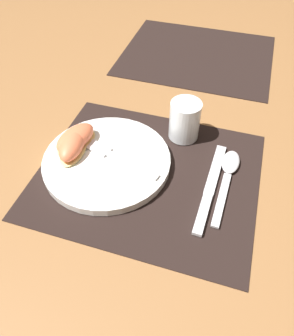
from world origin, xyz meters
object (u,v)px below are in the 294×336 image
Objects in this scene: plate at (108,159)px; juice_glass at (184,122)px; fork at (111,155)px; citrus_wedge_1 at (72,145)px; citrus_wedge_0 at (76,139)px; knife at (210,188)px; spoon at (228,171)px.

juice_glass is at bearing 44.47° from plate.
fork is 0.08m from citrus_wedge_1.
plate is 0.08m from citrus_wedge_0.
citrus_wedge_0 reaches higher than fork.
knife is at bearing -58.20° from juice_glass.
fork is (-0.12, -0.12, -0.02)m from juice_glass.
juice_glass is at bearing 33.40° from citrus_wedge_1.
fork is at bearing 36.53° from plate.
citrus_wedge_1 is at bearing -175.31° from plate.
juice_glass is at bearing 44.84° from fork.
knife is 0.06m from spoon.
juice_glass reaches higher than knife.
spoon is 0.23m from fork.
citrus_wedge_0 reaches higher than plate.
citrus_wedge_0 is 0.02m from citrus_wedge_1.
plate is 0.24m from spoon.
plate is 2.98× the size of juice_glass.
plate reaches higher than spoon.
spoon is at bearing -36.54° from juice_glass.
citrus_wedge_0 and citrus_wedge_1 have the same top height.
spoon is 0.31m from citrus_wedge_0.
fork is at bearing -170.45° from spoon.
plate reaches higher than knife.
knife is 1.17× the size of spoon.
fork reaches higher than knife.
citrus_wedge_1 is at bearing -146.60° from juice_glass.
juice_glass is 0.82× the size of citrus_wedge_1.
citrus_wedge_1 is (-0.19, -0.13, -0.00)m from juice_glass.
knife is at bearing -0.49° from citrus_wedge_1.
citrus_wedge_0 is 1.06× the size of citrus_wedge_1.
citrus_wedge_0 is at bearing 98.20° from citrus_wedge_1.
juice_glass is 0.45× the size of fork.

